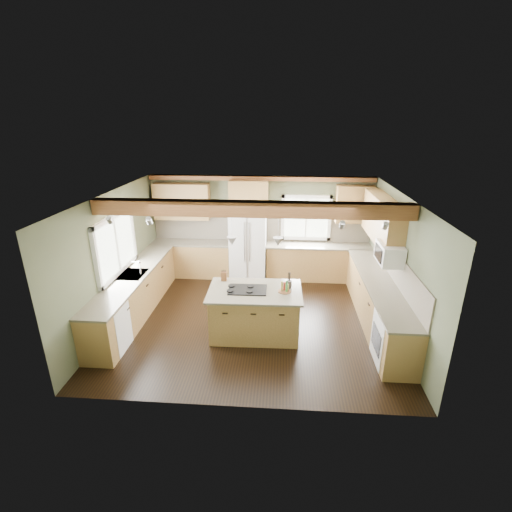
{
  "coord_description": "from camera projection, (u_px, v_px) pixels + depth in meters",
  "views": [
    {
      "loc": [
        0.56,
        -6.74,
        3.96
      ],
      "look_at": [
        0.03,
        0.3,
        1.29
      ],
      "focal_mm": 26.0,
      "sensor_mm": 36.0,
      "label": 1
    }
  ],
  "objects": [
    {
      "name": "upper_cab_back_left",
      "position": [
        182.0,
        201.0,
        9.34
      ],
      "size": [
        1.4,
        0.35,
        0.9
      ],
      "primitive_type": "cube",
      "color": "brown",
      "rests_on": "wall_back"
    },
    {
      "name": "upper_cab_back_corner",
      "position": [
        354.0,
        204.0,
        9.04
      ],
      "size": [
        0.9,
        0.35,
        0.9
      ],
      "primitive_type": "cube",
      "color": "brown",
      "rests_on": "wall_back"
    },
    {
      "name": "soffit_trim",
      "position": [
        261.0,
        178.0,
        9.07
      ],
      "size": [
        5.55,
        0.2,
        0.1
      ],
      "primitive_type": "cube",
      "color": "#5A2F19",
      "rests_on": "ceiling"
    },
    {
      "name": "pendant_right",
      "position": [
        278.0,
        242.0,
        6.55
      ],
      "size": [
        0.18,
        0.18,
        0.16
      ],
      "primitive_type": "cone",
      "rotation": [
        3.14,
        0.0,
        0.0
      ],
      "color": "#B2B2B7",
      "rests_on": "ceiling"
    },
    {
      "name": "dishwasher",
      "position": [
        108.0,
        328.0,
        6.58
      ],
      "size": [
        0.6,
        0.6,
        0.84
      ],
      "primitive_type": "cube",
      "color": "white",
      "rests_on": "floor"
    },
    {
      "name": "counter_left",
      "position": [
        133.0,
        275.0,
        7.63
      ],
      "size": [
        0.64,
        3.74,
        0.04
      ],
      "primitive_type": "cube",
      "color": "#4D4738",
      "rests_on": "base_cab_left"
    },
    {
      "name": "oven",
      "position": [
        394.0,
        340.0,
        6.23
      ],
      "size": [
        0.6,
        0.72,
        0.84
      ],
      "primitive_type": "cube",
      "color": "white",
      "rests_on": "floor"
    },
    {
      "name": "knife_block",
      "position": [
        224.0,
        276.0,
        7.28
      ],
      "size": [
        0.11,
        0.08,
        0.18
      ],
      "primitive_type": "cube",
      "rotation": [
        0.0,
        0.0,
        -0.01
      ],
      "color": "brown",
      "rests_on": "island_top"
    },
    {
      "name": "base_cab_back_left",
      "position": [
        192.0,
        259.0,
        9.74
      ],
      "size": [
        2.02,
        0.6,
        0.88
      ],
      "primitive_type": "cube",
      "color": "brown",
      "rests_on": "floor"
    },
    {
      "name": "island_top",
      "position": [
        255.0,
        291.0,
        6.91
      ],
      "size": [
        1.77,
        1.14,
        0.04
      ],
      "primitive_type": "cube",
      "rotation": [
        0.0,
        0.0,
        0.02
      ],
      "color": "#4D4738",
      "rests_on": "island"
    },
    {
      "name": "ceiling_beam",
      "position": [
        250.0,
        209.0,
        6.37
      ],
      "size": [
        5.55,
        0.26,
        0.26
      ],
      "primitive_type": "cube",
      "color": "#5A2F19",
      "rests_on": "ceiling"
    },
    {
      "name": "upper_cab_right",
      "position": [
        382.0,
        220.0,
        7.69
      ],
      "size": [
        0.35,
        2.2,
        0.9
      ],
      "primitive_type": "cube",
      "color": "brown",
      "rests_on": "wall_right"
    },
    {
      "name": "cooktop",
      "position": [
        248.0,
        290.0,
        6.91
      ],
      "size": [
        0.72,
        0.49,
        0.02
      ],
      "primitive_type": "cube",
      "rotation": [
        0.0,
        0.0,
        0.02
      ],
      "color": "black",
      "rests_on": "island_top"
    },
    {
      "name": "window_back",
      "position": [
        306.0,
        218.0,
        9.41
      ],
      "size": [
        1.1,
        0.04,
        1.0
      ],
      "primitive_type": "cube",
      "color": "white",
      "rests_on": "wall_back"
    },
    {
      "name": "base_cab_left",
      "position": [
        135.0,
        295.0,
        7.79
      ],
      "size": [
        0.6,
        3.7,
        0.88
      ],
      "primitive_type": "cube",
      "color": "brown",
      "rests_on": "floor"
    },
    {
      "name": "base_cab_right",
      "position": [
        377.0,
        303.0,
        7.44
      ],
      "size": [
        0.6,
        3.7,
        0.88
      ],
      "primitive_type": "cube",
      "color": "brown",
      "rests_on": "floor"
    },
    {
      "name": "floor",
      "position": [
        253.0,
        319.0,
        7.72
      ],
      "size": [
        5.6,
        5.6,
        0.0
      ],
      "primitive_type": "plane",
      "color": "black",
      "rests_on": "ground"
    },
    {
      "name": "faucet",
      "position": [
        140.0,
        268.0,
        7.56
      ],
      "size": [
        0.02,
        0.02,
        0.28
      ],
      "primitive_type": "cylinder",
      "color": "#B2B2B7",
      "rests_on": "sink"
    },
    {
      "name": "counter_back_right",
      "position": [
        319.0,
        246.0,
        9.36
      ],
      "size": [
        2.66,
        0.64,
        0.04
      ],
      "primitive_type": "cube",
      "color": "#4D4738",
      "rests_on": "base_cab_back_right"
    },
    {
      "name": "microwave",
      "position": [
        390.0,
        253.0,
        6.95
      ],
      "size": [
        0.4,
        0.7,
        0.38
      ],
      "primitive_type": "cube",
      "color": "white",
      "rests_on": "wall_right"
    },
    {
      "name": "upper_cab_over_fridge",
      "position": [
        249.0,
        194.0,
        9.15
      ],
      "size": [
        0.96,
        0.35,
        0.7
      ],
      "primitive_type": "cube",
      "color": "brown",
      "rests_on": "wall_back"
    },
    {
      "name": "backsplash_back",
      "position": [
        261.0,
        229.0,
        9.61
      ],
      "size": [
        5.58,
        0.03,
        0.58
      ],
      "primitive_type": "cube",
      "color": "brown",
      "rests_on": "wall_back"
    },
    {
      "name": "counter_back_left",
      "position": [
        191.0,
        243.0,
        9.58
      ],
      "size": [
        2.06,
        0.64,
        0.04
      ],
      "primitive_type": "cube",
      "color": "#4D4738",
      "rests_on": "base_cab_back_left"
    },
    {
      "name": "backsplash_right",
      "position": [
        397.0,
        268.0,
        7.15
      ],
      "size": [
        0.03,
        3.7,
        0.58
      ],
      "primitive_type": "cube",
      "color": "brown",
      "rests_on": "wall_right"
    },
    {
      "name": "wall_left",
      "position": [
        115.0,
        257.0,
        7.46
      ],
      "size": [
        0.0,
        5.0,
        5.0
      ],
      "primitive_type": "plane",
      "rotation": [
        1.57,
        0.0,
        1.57
      ],
      "color": "#4C553C",
      "rests_on": "ground"
    },
    {
      "name": "sink",
      "position": [
        132.0,
        275.0,
        7.62
      ],
      "size": [
        0.5,
        0.65,
        0.03
      ],
      "primitive_type": "cube",
      "color": "#262628",
      "rests_on": "counter_left"
    },
    {
      "name": "island",
      "position": [
        255.0,
        313.0,
        7.08
      ],
      "size": [
        1.65,
        1.03,
        0.88
      ],
      "primitive_type": "cube",
      "rotation": [
        0.0,
        0.0,
        0.02
      ],
      "color": "brown",
      "rests_on": "floor"
    },
    {
      "name": "pendant_left",
      "position": [
        232.0,
        241.0,
        6.59
      ],
      "size": [
        0.18,
        0.18,
        0.16
      ],
      "primitive_type": "cone",
      "rotation": [
        3.14,
        0.0,
        0.0
      ],
      "color": "#B2B2B7",
      "rests_on": "ceiling"
    },
    {
      "name": "wall_back",
      "position": [
        261.0,
        226.0,
        9.6
      ],
      "size": [
        5.6,
        0.0,
        5.6
      ],
      "primitive_type": "plane",
      "rotation": [
        1.57,
        0.0,
        0.0
      ],
      "color": "#4C553C",
      "rests_on": "ground"
    },
    {
      "name": "window_left",
      "position": [
        115.0,
        245.0,
        7.42
      ],
      "size": [
        0.04,
        1.6,
        1.05
      ],
      "primitive_type": "cube",
      "color": "white",
      "rests_on": "wall_left"
    },
    {
      "name": "bottle_tray",
      "position": [
        285.0,
        286.0,
        6.81
      ],
      "size": [
        0.25,
        0.25,
        0.22
      ],
      "primitive_type": null,
      "rotation": [
        0.0,
        0.0,
        -0.07
      ],
      "color": "brown",
      "rests_on": "island_top"
    },
    {
      "name": "utensil_crock",
      "position": [
        289.0,
        284.0,
        6.99
      ],
      "size": [
        0.13,
        0.13,
        0.14
      ],
      "primitive_type": "cylinder",
      "rotation": [
        0.0,
        0.0,
        0.21
      ],
      "color": "#3F3832",
      "rests_on": "island_top"
    },
    {
      "name": "ceiling",
      "position": [
        253.0,
        195.0,
        6.81
      ],
      "size": [
        5.6,
        5.6,
        0.0
      ],
      "primitive_type": "plane",
      "rotation": [
        3.14,
        0.0,
        0.0
      ],
      "color": "silver",
      "rests_on": "wall_back"
    },
    {
      "name": "counter_right",
      "position": [
        380.0,
        282.0,
        7.28
      ],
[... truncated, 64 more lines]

